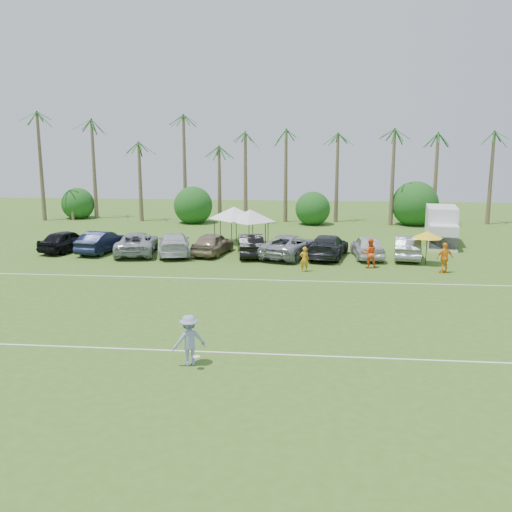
# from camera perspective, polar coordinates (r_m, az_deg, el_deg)

# --- Properties ---
(ground) EXTENTS (120.00, 120.00, 0.00)m
(ground) POSITION_cam_1_polar(r_m,az_deg,el_deg) (21.62, -11.23, -11.09)
(ground) COLOR #3A5D1C
(ground) RESTS_ON ground
(field_lines) EXTENTS (80.00, 12.10, 0.01)m
(field_lines) POSITION_cam_1_polar(r_m,az_deg,el_deg) (28.91, -6.63, -5.09)
(field_lines) COLOR white
(field_lines) RESTS_ON ground
(palm_tree_0) EXTENTS (2.40, 2.40, 8.90)m
(palm_tree_0) POSITION_cam_1_polar(r_m,az_deg,el_deg) (63.58, -20.75, 10.12)
(palm_tree_0) COLOR brown
(palm_tree_0) RESTS_ON ground
(palm_tree_1) EXTENTS (2.40, 2.40, 9.90)m
(palm_tree_1) POSITION_cam_1_polar(r_m,az_deg,el_deg) (61.53, -16.56, 11.17)
(palm_tree_1) COLOR brown
(palm_tree_1) RESTS_ON ground
(palm_tree_2) EXTENTS (2.40, 2.40, 10.90)m
(palm_tree_2) POSITION_cam_1_polar(r_m,az_deg,el_deg) (59.85, -12.07, 12.22)
(palm_tree_2) COLOR brown
(palm_tree_2) RESTS_ON ground
(palm_tree_3) EXTENTS (2.40, 2.40, 11.90)m
(palm_tree_3) POSITION_cam_1_polar(r_m,az_deg,el_deg) (58.78, -8.29, 13.20)
(palm_tree_3) COLOR brown
(palm_tree_3) RESTS_ON ground
(palm_tree_4) EXTENTS (2.40, 2.40, 8.90)m
(palm_tree_4) POSITION_cam_1_polar(r_m,az_deg,el_deg) (57.93, -4.30, 10.75)
(palm_tree_4) COLOR brown
(palm_tree_4) RESTS_ON ground
(palm_tree_5) EXTENTS (2.40, 2.40, 9.90)m
(palm_tree_5) POSITION_cam_1_polar(r_m,az_deg,el_deg) (57.36, -0.29, 11.65)
(palm_tree_5) COLOR brown
(palm_tree_5) RESTS_ON ground
(palm_tree_6) EXTENTS (2.40, 2.40, 10.90)m
(palm_tree_6) POSITION_cam_1_polar(r_m,az_deg,el_deg) (57.08, 3.80, 12.49)
(palm_tree_6) COLOR brown
(palm_tree_6) RESTS_ON ground
(palm_tree_7) EXTENTS (2.40, 2.40, 11.90)m
(palm_tree_7) POSITION_cam_1_polar(r_m,az_deg,el_deg) (57.10, 7.93, 13.26)
(palm_tree_7) COLOR brown
(palm_tree_7) RESTS_ON ground
(palm_tree_8) EXTENTS (2.40, 2.40, 8.90)m
(palm_tree_8) POSITION_cam_1_polar(r_m,az_deg,el_deg) (57.46, 12.93, 10.49)
(palm_tree_8) COLOR brown
(palm_tree_8) RESTS_ON ground
(palm_tree_9) EXTENTS (2.40, 2.40, 9.90)m
(palm_tree_9) POSITION_cam_1_polar(r_m,az_deg,el_deg) (58.27, 17.95, 11.10)
(palm_tree_9) COLOR brown
(palm_tree_9) RESTS_ON ground
(palm_tree_10) EXTENTS (2.40, 2.40, 10.90)m
(palm_tree_10) POSITION_cam_1_polar(r_m,az_deg,el_deg) (59.50, 22.81, 11.60)
(palm_tree_10) COLOR brown
(palm_tree_10) RESTS_ON ground
(bush_tree_0) EXTENTS (4.00, 4.00, 4.00)m
(bush_tree_0) POSITION_cam_1_polar(r_m,az_deg,el_deg) (63.56, -17.55, 5.18)
(bush_tree_0) COLOR brown
(bush_tree_0) RESTS_ON ground
(bush_tree_1) EXTENTS (4.00, 4.00, 4.00)m
(bush_tree_1) POSITION_cam_1_polar(r_m,az_deg,el_deg) (59.63, -5.95, 5.27)
(bush_tree_1) COLOR brown
(bush_tree_1) RESTS_ON ground
(bush_tree_2) EXTENTS (4.00, 4.00, 4.00)m
(bush_tree_2) POSITION_cam_1_polar(r_m,az_deg,el_deg) (58.39, 5.71, 5.14)
(bush_tree_2) COLOR brown
(bush_tree_2) RESTS_ON ground
(bush_tree_3) EXTENTS (4.00, 4.00, 4.00)m
(bush_tree_3) POSITION_cam_1_polar(r_m,az_deg,el_deg) (59.23, 15.46, 4.88)
(bush_tree_3) COLOR brown
(bush_tree_3) RESTS_ON ground
(sideline_player_a) EXTENTS (0.62, 0.45, 1.60)m
(sideline_player_a) POSITION_cam_1_polar(r_m,az_deg,el_deg) (36.33, 4.86, -0.32)
(sideline_player_a) COLOR orange
(sideline_player_a) RESTS_ON ground
(sideline_player_b) EXTENTS (1.01, 0.82, 1.94)m
(sideline_player_b) POSITION_cam_1_polar(r_m,az_deg,el_deg) (37.99, 11.29, 0.28)
(sideline_player_b) COLOR #FE581C
(sideline_player_b) RESTS_ON ground
(sideline_player_c) EXTENTS (1.23, 0.84, 1.93)m
(sideline_player_c) POSITION_cam_1_polar(r_m,az_deg,el_deg) (37.71, 18.35, -0.18)
(sideline_player_c) COLOR orange
(sideline_player_c) RESTS_ON ground
(box_truck) EXTENTS (2.99, 6.09, 3.01)m
(box_truck) POSITION_cam_1_polar(r_m,az_deg,el_deg) (47.51, 18.07, 2.94)
(box_truck) COLOR silver
(box_truck) RESTS_ON ground
(canopy_tent_left) EXTENTS (4.23, 4.23, 3.43)m
(canopy_tent_left) POSITION_cam_1_polar(r_m,az_deg,el_deg) (46.23, -2.21, 4.94)
(canopy_tent_left) COLOR black
(canopy_tent_left) RESTS_ON ground
(canopy_tent_right) EXTENTS (4.07, 4.07, 3.30)m
(canopy_tent_right) POSITION_cam_1_polar(r_m,az_deg,el_deg) (45.24, -0.58, 4.66)
(canopy_tent_right) COLOR black
(canopy_tent_right) RESTS_ON ground
(market_umbrella) EXTENTS (2.04, 2.04, 2.28)m
(market_umbrella) POSITION_cam_1_polar(r_m,az_deg,el_deg) (39.68, 16.75, 2.06)
(market_umbrella) COLOR black
(market_umbrella) RESTS_ON ground
(frisbee_player) EXTENTS (1.44, 1.22, 1.93)m
(frisbee_player) POSITION_cam_1_polar(r_m,az_deg,el_deg) (21.45, -6.70, -8.36)
(frisbee_player) COLOR #8A94C4
(frisbee_player) RESTS_ON ground
(parked_car_0) EXTENTS (3.21, 5.13, 1.63)m
(parked_car_0) POSITION_cam_1_polar(r_m,az_deg,el_deg) (45.11, -18.42, 1.47)
(parked_car_0) COLOR black
(parked_car_0) RESTS_ON ground
(parked_car_1) EXTENTS (2.49, 5.15, 1.63)m
(parked_car_1) POSITION_cam_1_polar(r_m,az_deg,el_deg) (43.89, -15.19, 1.39)
(parked_car_1) COLOR black
(parked_car_1) RESTS_ON ground
(parked_car_2) EXTENTS (3.69, 6.24, 1.63)m
(parked_car_2) POSITION_cam_1_polar(r_m,az_deg,el_deg) (42.70, -11.83, 1.27)
(parked_car_2) COLOR #9699A0
(parked_car_2) RESTS_ON ground
(parked_car_3) EXTENTS (3.54, 5.99, 1.63)m
(parked_car_3) POSITION_cam_1_polar(r_m,az_deg,el_deg) (41.96, -8.19, 1.23)
(parked_car_3) COLOR silver
(parked_car_3) RESTS_ON ground
(parked_car_4) EXTENTS (2.81, 5.06, 1.63)m
(parked_car_4) POSITION_cam_1_polar(r_m,az_deg,el_deg) (41.79, -4.34, 1.27)
(parked_car_4) COLOR #837059
(parked_car_4) RESTS_ON ground
(parked_car_5) EXTENTS (2.54, 5.16, 1.63)m
(parked_car_5) POSITION_cam_1_polar(r_m,az_deg,el_deg) (41.14, -0.58, 1.14)
(parked_car_5) COLOR black
(parked_car_5) RESTS_ON ground
(parked_car_6) EXTENTS (4.40, 6.41, 1.63)m
(parked_car_6) POSITION_cam_1_polar(r_m,az_deg,el_deg) (40.80, 3.30, 1.03)
(parked_car_6) COLOR gray
(parked_car_6) RESTS_ON ground
(parked_car_7) EXTENTS (3.39, 5.96, 1.63)m
(parked_car_7) POSITION_cam_1_polar(r_m,az_deg,el_deg) (40.91, 7.21, 0.99)
(parked_car_7) COLOR black
(parked_car_7) RESTS_ON ground
(parked_car_8) EXTENTS (2.30, 4.92, 1.63)m
(parked_car_8) POSITION_cam_1_polar(r_m,az_deg,el_deg) (41.20, 11.08, 0.94)
(parked_car_8) COLOR silver
(parked_car_8) RESTS_ON ground
(parked_car_9) EXTENTS (2.33, 5.12, 1.63)m
(parked_car_9) POSITION_cam_1_polar(r_m,az_deg,el_deg) (41.63, 14.90, 0.87)
(parked_car_9) COLOR gray
(parked_car_9) RESTS_ON ground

